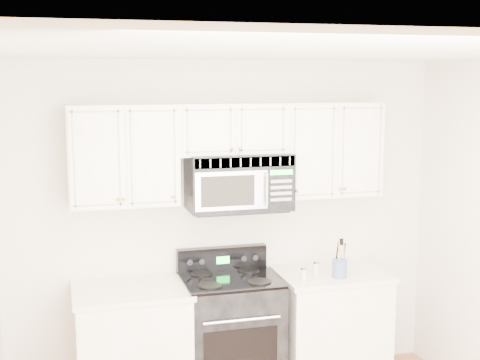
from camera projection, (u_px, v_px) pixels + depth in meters
name	position (u px, v px, depth m)	size (l,w,h in m)	color
room	(301.00, 288.00, 3.72)	(3.51, 3.51, 2.61)	brown
base_cabinet_left	(133.00, 351.00, 5.02)	(0.86, 0.65, 0.92)	white
base_cabinet_right	(330.00, 330.00, 5.44)	(0.86, 0.65, 0.92)	white
range	(230.00, 334.00, 5.21)	(0.73, 0.67, 1.11)	black
upper_cabinets	(230.00, 147.00, 5.14)	(2.44, 0.37, 0.75)	white
microwave	(239.00, 181.00, 5.16)	(0.79, 0.45, 0.44)	black
utensil_crock	(340.00, 268.00, 5.20)	(0.12, 0.12, 0.31)	#495980
shaker_salt	(304.00, 274.00, 5.12)	(0.04, 0.04, 0.11)	silver
shaker_pepper	(316.00, 268.00, 5.27)	(0.05, 0.05, 0.11)	silver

